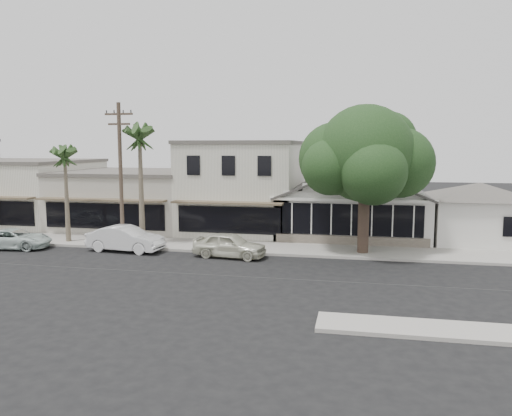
% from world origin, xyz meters
% --- Properties ---
extents(ground, '(140.00, 140.00, 0.00)m').
position_xyz_m(ground, '(0.00, 0.00, 0.00)').
color(ground, black).
rests_on(ground, ground).
extents(sidewalk_north, '(90.00, 3.50, 0.15)m').
position_xyz_m(sidewalk_north, '(-8.00, 6.75, 0.07)').
color(sidewalk_north, '#9E9991').
rests_on(sidewalk_north, ground).
extents(corner_shop, '(10.40, 8.60, 5.10)m').
position_xyz_m(corner_shop, '(5.00, 12.47, 2.62)').
color(corner_shop, silver).
rests_on(corner_shop, ground).
extents(side_cottage, '(6.00, 6.00, 3.00)m').
position_xyz_m(side_cottage, '(13.20, 11.50, 1.50)').
color(side_cottage, silver).
rests_on(side_cottage, ground).
extents(row_building_near, '(8.00, 10.00, 6.50)m').
position_xyz_m(row_building_near, '(-3.00, 13.50, 3.25)').
color(row_building_near, silver).
rests_on(row_building_near, ground).
extents(row_building_midnear, '(10.00, 10.00, 4.20)m').
position_xyz_m(row_building_midnear, '(-12.00, 13.50, 2.10)').
color(row_building_midnear, beige).
rests_on(row_building_midnear, ground).
extents(row_building_midfar, '(11.00, 10.00, 5.00)m').
position_xyz_m(row_building_midfar, '(-22.50, 13.50, 2.50)').
color(row_building_midfar, silver).
rests_on(row_building_midfar, ground).
extents(utility_pole, '(1.80, 0.24, 9.00)m').
position_xyz_m(utility_pole, '(-9.00, 5.20, 4.79)').
color(utility_pole, brown).
rests_on(utility_pole, ground).
extents(car_0, '(4.41, 2.20, 1.44)m').
position_xyz_m(car_0, '(-1.80, 4.06, 0.72)').
color(car_0, beige).
rests_on(car_0, ground).
extents(car_1, '(4.85, 2.09, 1.55)m').
position_xyz_m(car_1, '(-8.42, 4.40, 0.78)').
color(car_1, silver).
rests_on(car_1, ground).
extents(car_2, '(4.71, 2.63, 1.24)m').
position_xyz_m(car_2, '(-15.59, 3.74, 0.62)').
color(car_2, silver).
rests_on(car_2, ground).
extents(shade_tree, '(7.89, 7.14, 8.76)m').
position_xyz_m(shade_tree, '(5.65, 6.54, 5.76)').
color(shade_tree, '#4C3A2E').
rests_on(shade_tree, ground).
extents(palm_east, '(2.68, 2.68, 8.13)m').
position_xyz_m(palm_east, '(-8.00, 5.90, 6.94)').
color(palm_east, '#726651').
rests_on(palm_east, ground).
extents(palm_mid, '(2.83, 2.83, 6.75)m').
position_xyz_m(palm_mid, '(-13.26, 5.97, 5.75)').
color(palm_mid, '#726651').
rests_on(palm_mid, ground).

